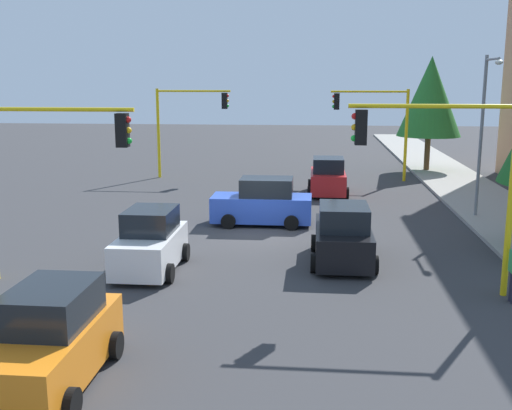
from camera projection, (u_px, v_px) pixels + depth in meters
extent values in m
plane|color=#353538|center=(259.00, 236.00, 23.86)|extent=(120.00, 120.00, 0.00)
cube|color=gray|center=(499.00, 212.00, 27.73)|extent=(80.00, 4.00, 0.15)
cube|color=silver|center=(52.00, 386.00, 12.14)|extent=(2.20, 0.36, 0.01)
cone|color=silver|center=(77.00, 357.00, 13.41)|extent=(0.01, 1.10, 1.10)
cylinder|color=yellow|center=(57.00, 109.00, 17.46)|extent=(0.12, 4.50, 0.12)
cube|color=black|center=(122.00, 130.00, 17.40)|extent=(0.36, 0.32, 0.96)
sphere|color=red|center=(128.00, 120.00, 17.33)|extent=(0.18, 0.18, 0.18)
sphere|color=yellow|center=(129.00, 130.00, 17.39)|extent=(0.18, 0.18, 0.18)
sphere|color=green|center=(129.00, 141.00, 17.45)|extent=(0.18, 0.18, 0.18)
cylinder|color=yellow|center=(158.00, 134.00, 37.66)|extent=(0.18, 0.18, 5.46)
cylinder|color=yellow|center=(194.00, 91.00, 36.93)|extent=(0.12, 4.50, 0.12)
cube|color=black|center=(225.00, 101.00, 36.87)|extent=(0.36, 0.32, 0.96)
sphere|color=red|center=(227.00, 96.00, 36.80)|extent=(0.18, 0.18, 0.18)
sphere|color=yellow|center=(228.00, 101.00, 36.86)|extent=(0.18, 0.18, 0.18)
sphere|color=green|center=(228.00, 106.00, 36.92)|extent=(0.18, 0.18, 0.18)
cylinder|color=yellow|center=(511.00, 201.00, 16.76)|extent=(0.18, 0.18, 5.43)
cylinder|color=yellow|center=(433.00, 106.00, 16.45)|extent=(0.12, 4.50, 0.12)
cube|color=black|center=(361.00, 127.00, 16.75)|extent=(0.36, 0.32, 0.96)
sphere|color=red|center=(355.00, 116.00, 16.70)|extent=(0.18, 0.18, 0.18)
sphere|color=yellow|center=(354.00, 127.00, 16.76)|extent=(0.18, 0.18, 0.18)
sphere|color=green|center=(354.00, 138.00, 16.82)|extent=(0.18, 0.18, 0.18)
cylinder|color=yellow|center=(406.00, 136.00, 36.26)|extent=(0.18, 0.18, 5.45)
cylinder|color=yellow|center=(369.00, 92.00, 35.95)|extent=(0.12, 4.50, 0.12)
cube|color=black|center=(337.00, 101.00, 36.25)|extent=(0.36, 0.32, 0.96)
sphere|color=red|center=(334.00, 96.00, 36.20)|extent=(0.18, 0.18, 0.18)
sphere|color=yellow|center=(334.00, 101.00, 36.26)|extent=(0.18, 0.18, 0.18)
sphere|color=green|center=(334.00, 107.00, 36.32)|extent=(0.18, 0.18, 0.18)
cylinder|color=slate|center=(481.00, 139.00, 26.19)|extent=(0.14, 0.14, 7.00)
cylinder|color=slate|center=(493.00, 59.00, 24.65)|extent=(1.80, 0.10, 0.10)
ellipsoid|color=silver|center=(499.00, 62.00, 23.80)|extent=(0.56, 0.28, 0.20)
cylinder|color=brown|center=(427.00, 153.00, 40.26)|extent=(0.36, 0.36, 2.56)
cone|color=#28752D|center=(430.00, 96.00, 39.53)|extent=(4.10, 4.10, 5.13)
cube|color=blue|center=(262.00, 208.00, 25.67)|extent=(1.74, 4.16, 1.05)
cube|color=black|center=(267.00, 187.00, 25.47)|extent=(1.53, 2.16, 0.76)
cylinder|color=black|center=(228.00, 221.00, 24.97)|extent=(0.20, 0.60, 0.60)
cylinder|color=black|center=(234.00, 212.00, 26.78)|extent=(0.20, 0.60, 0.60)
cylinder|color=black|center=(291.00, 223.00, 24.72)|extent=(0.20, 0.60, 0.60)
cylinder|color=black|center=(293.00, 213.00, 26.54)|extent=(0.20, 0.60, 0.60)
cube|color=black|center=(343.00, 242.00, 20.31)|extent=(3.96, 1.79, 1.05)
cube|color=black|center=(344.00, 217.00, 19.94)|extent=(2.06, 1.57, 0.76)
cylinder|color=black|center=(314.00, 243.00, 21.68)|extent=(0.60, 0.20, 0.60)
cylinder|color=black|center=(368.00, 244.00, 21.50)|extent=(0.60, 0.20, 0.60)
cylinder|color=black|center=(314.00, 263.00, 19.28)|extent=(0.60, 0.20, 0.60)
cylinder|color=black|center=(375.00, 265.00, 19.10)|extent=(0.60, 0.20, 0.60)
cube|color=orange|center=(51.00, 352.00, 12.11)|extent=(4.00, 1.68, 1.05)
cube|color=black|center=(52.00, 305.00, 12.13)|extent=(2.08, 1.48, 0.76)
cylinder|color=black|center=(71.00, 404.00, 10.90)|extent=(0.60, 0.20, 0.60)
cylinder|color=black|center=(116.00, 345.00, 13.32)|extent=(0.60, 0.20, 0.60)
cylinder|color=black|center=(36.00, 342.00, 13.48)|extent=(0.60, 0.20, 0.60)
cube|color=red|center=(328.00, 181.00, 32.45)|extent=(3.78, 1.79, 1.05)
cube|color=black|center=(328.00, 165.00, 32.09)|extent=(1.96, 1.58, 0.76)
cylinder|color=black|center=(310.00, 185.00, 33.76)|extent=(0.60, 0.20, 0.60)
cylinder|color=black|center=(345.00, 185.00, 33.58)|extent=(0.60, 0.20, 0.60)
cylinder|color=black|center=(309.00, 192.00, 31.48)|extent=(0.60, 0.20, 0.60)
cylinder|color=black|center=(347.00, 193.00, 31.30)|extent=(0.60, 0.20, 0.60)
cube|color=white|center=(150.00, 250.00, 19.40)|extent=(3.72, 1.66, 1.05)
cube|color=black|center=(151.00, 220.00, 19.40)|extent=(1.93, 1.46, 0.76)
cylinder|color=black|center=(170.00, 273.00, 18.27)|extent=(0.60, 0.20, 0.60)
cylinder|color=black|center=(112.00, 272.00, 18.44)|extent=(0.60, 0.20, 0.60)
cylinder|color=black|center=(186.00, 252.00, 20.52)|extent=(0.60, 0.20, 0.60)
cylinder|color=black|center=(134.00, 251.00, 20.69)|extent=(0.60, 0.20, 0.60)
cylinder|color=#262638|center=(512.00, 286.00, 16.76)|extent=(0.16, 0.16, 0.85)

